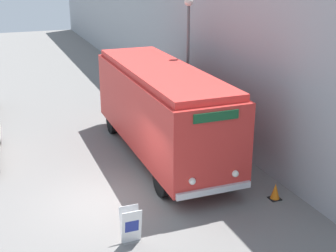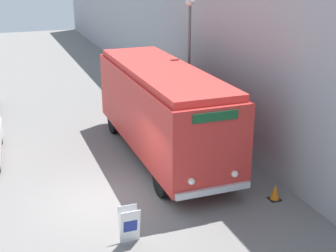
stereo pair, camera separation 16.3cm
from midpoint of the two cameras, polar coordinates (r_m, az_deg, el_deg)
ground_plane at (r=15.33m, az=-7.26°, el=-9.04°), size 80.00×80.00×0.00m
building_wall_right at (r=25.08m, az=0.68°, el=11.81°), size 0.30×60.00×7.84m
vintage_bus at (r=17.91m, az=-0.50°, el=2.34°), size 2.63×9.32×3.53m
sign_board at (r=13.01m, az=-4.36°, el=-12.01°), size 0.55×0.38×1.03m
streetlamp at (r=19.55m, az=2.85°, el=9.48°), size 0.36×0.36×5.92m
traffic_cone at (r=15.57m, az=13.22°, el=-7.85°), size 0.36×0.36×0.55m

